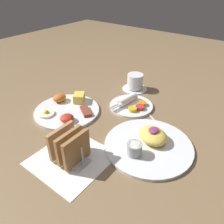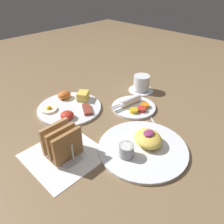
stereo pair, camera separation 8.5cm
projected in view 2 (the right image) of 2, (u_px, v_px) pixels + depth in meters
ground_plane at (109, 127)px, 0.82m from camera, size 3.00×3.00×0.00m
napkin_flat at (64, 155)px, 0.70m from camera, size 0.22×0.22×0.00m
plate_breakfast at (70, 106)px, 0.92m from camera, size 0.27×0.27×0.05m
plate_condiments at (134, 106)px, 0.93m from camera, size 0.19×0.18×0.04m
plate_foreground at (143, 146)px, 0.71m from camera, size 0.29×0.29×0.06m
toast_rack at (62, 143)px, 0.67m from camera, size 0.10×0.12×0.10m
coffee_cup at (141, 84)px, 1.05m from camera, size 0.12×0.12×0.08m
teaspoon at (158, 129)px, 0.80m from camera, size 0.08×0.11×0.01m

